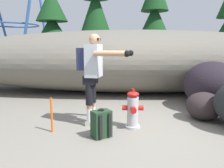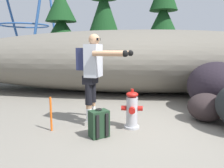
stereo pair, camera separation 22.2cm
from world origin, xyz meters
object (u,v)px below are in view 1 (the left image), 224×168
object	(u,v)px
boulder_mid	(212,85)
boulder_small	(204,106)
utility_worker	(94,69)
fire_hydrant	(133,110)
survey_stake	(52,115)
spare_backpack	(101,124)

from	to	relation	value
boulder_mid	boulder_small	distance (m)	0.98
boulder_mid	utility_worker	bearing A→B (deg)	-155.16
fire_hydrant	survey_stake	bearing A→B (deg)	-169.32
boulder_small	fire_hydrant	bearing A→B (deg)	-159.45
fire_hydrant	spare_backpack	bearing A→B (deg)	-139.78
spare_backpack	survey_stake	size ratio (longest dim) A/B	0.78
boulder_mid	survey_stake	bearing A→B (deg)	-153.92
fire_hydrant	boulder_mid	xyz separation A→B (m)	(1.93, 1.36, 0.23)
fire_hydrant	utility_worker	world-z (taller)	utility_worker
spare_backpack	boulder_mid	xyz separation A→B (m)	(2.46, 1.81, 0.35)
survey_stake	boulder_small	bearing A→B (deg)	15.84
boulder_small	spare_backpack	bearing A→B (deg)	-153.40
fire_hydrant	boulder_small	xyz separation A→B (m)	(1.46, 0.55, -0.05)
utility_worker	boulder_mid	bearing A→B (deg)	35.54
spare_backpack	boulder_small	distance (m)	2.22
utility_worker	boulder_small	world-z (taller)	utility_worker
boulder_mid	boulder_small	world-z (taller)	boulder_mid
fire_hydrant	spare_backpack	world-z (taller)	fire_hydrant
spare_backpack	boulder_mid	bearing A→B (deg)	-89.36
fire_hydrant	survey_stake	size ratio (longest dim) A/B	1.19
boulder_mid	survey_stake	world-z (taller)	boulder_mid
utility_worker	survey_stake	size ratio (longest dim) A/B	2.80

